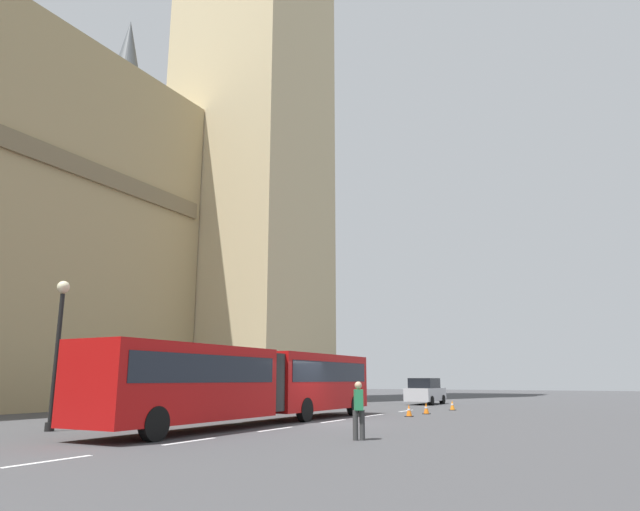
# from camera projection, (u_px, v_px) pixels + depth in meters

# --- Properties ---
(ground_plane) EXTENTS (160.00, 160.00, 0.00)m
(ground_plane) POSITION_uv_depth(u_px,v_px,m) (324.00, 423.00, 23.38)
(ground_plane) COLOR #424244
(lane_centre_marking) EXTENTS (29.80, 0.16, 0.01)m
(lane_centre_marking) POSITION_uv_depth(u_px,v_px,m) (276.00, 429.00, 20.21)
(lane_centre_marking) COLOR silver
(lane_centre_marking) RESTS_ON ground_plane
(articulated_bus) EXTENTS (16.72, 2.54, 2.90)m
(articulated_bus) POSITION_uv_depth(u_px,v_px,m) (256.00, 380.00, 22.88)
(articulated_bus) COLOR #B20F0F
(articulated_bus) RESTS_ON ground_plane
(sedan_lead) EXTENTS (4.40, 1.86, 1.85)m
(sedan_lead) POSITION_uv_depth(u_px,v_px,m) (425.00, 391.00, 40.81)
(sedan_lead) COLOR #B7B7BC
(sedan_lead) RESTS_ON ground_plane
(traffic_cone_west) EXTENTS (0.36, 0.36, 0.58)m
(traffic_cone_west) POSITION_uv_depth(u_px,v_px,m) (409.00, 411.00, 27.24)
(traffic_cone_west) COLOR black
(traffic_cone_west) RESTS_ON ground_plane
(traffic_cone_middle) EXTENTS (0.36, 0.36, 0.58)m
(traffic_cone_middle) POSITION_uv_depth(u_px,v_px,m) (426.00, 408.00, 29.23)
(traffic_cone_middle) COLOR black
(traffic_cone_middle) RESTS_ON ground_plane
(traffic_cone_east) EXTENTS (0.36, 0.36, 0.58)m
(traffic_cone_east) POSITION_uv_depth(u_px,v_px,m) (452.00, 405.00, 32.90)
(traffic_cone_east) COLOR black
(traffic_cone_east) RESTS_ON ground_plane
(street_lamp) EXTENTS (0.44, 0.44, 5.27)m
(street_lamp) POSITION_uv_depth(u_px,v_px,m) (58.00, 342.00, 20.11)
(street_lamp) COLOR black
(street_lamp) RESTS_ON ground_plane
(pedestrian_near_cones) EXTENTS (0.47, 0.41, 1.69)m
(pedestrian_near_cones) POSITION_uv_depth(u_px,v_px,m) (359.00, 408.00, 16.75)
(pedestrian_near_cones) COLOR #333333
(pedestrian_near_cones) RESTS_ON ground_plane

